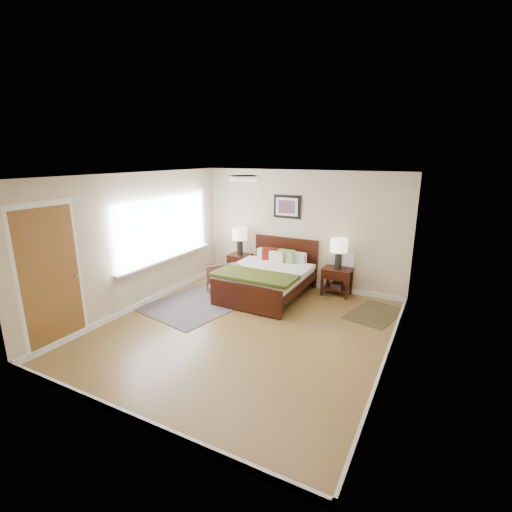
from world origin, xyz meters
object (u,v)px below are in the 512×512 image
(nightstand_right, at_px, (337,278))
(lamp_right, at_px, (339,248))
(armchair, at_px, (228,282))
(nightstand_left, at_px, (240,260))
(rug_persian, at_px, (202,302))
(lamp_left, at_px, (240,236))
(bed, at_px, (268,273))

(nightstand_right, bearing_deg, lamp_right, 90.00)
(armchair, bearing_deg, nightstand_left, 139.18)
(rug_persian, bearing_deg, lamp_left, 103.23)
(rug_persian, bearing_deg, armchair, 66.81)
(lamp_right, relative_size, rug_persian, 0.28)
(lamp_right, bearing_deg, nightstand_right, -90.00)
(lamp_left, distance_m, armchair, 1.40)
(nightstand_right, bearing_deg, bed, -150.49)
(lamp_right, height_order, rug_persian, lamp_right)
(lamp_left, bearing_deg, nightstand_left, -90.00)
(bed, relative_size, armchair, 2.76)
(nightstand_left, distance_m, nightstand_right, 2.30)
(armchair, xyz_separation_m, rug_persian, (-0.32, -0.47, -0.31))
(nightstand_left, height_order, lamp_right, lamp_right)
(armchair, distance_m, rug_persian, 0.65)
(lamp_right, bearing_deg, nightstand_left, -179.49)
(armchair, bearing_deg, nightstand_right, 61.34)
(nightstand_right, bearing_deg, lamp_left, 179.65)
(lamp_right, bearing_deg, bed, -149.99)
(lamp_left, bearing_deg, nightstand_right, -0.35)
(nightstand_right, height_order, lamp_right, lamp_right)
(nightstand_right, height_order, lamp_left, lamp_left)
(bed, relative_size, nightstand_left, 3.34)
(bed, xyz_separation_m, rug_persian, (-0.99, -0.92, -0.47))
(lamp_right, bearing_deg, rug_persian, -143.79)
(nightstand_left, height_order, armchair, armchair)
(rug_persian, bearing_deg, bed, 53.47)
(lamp_left, bearing_deg, armchair, -71.52)
(nightstand_left, xyz_separation_m, nightstand_right, (2.30, 0.01, -0.10))
(armchair, bearing_deg, lamp_right, 61.65)
(nightstand_right, distance_m, lamp_left, 2.39)
(nightstand_right, relative_size, armchair, 0.82)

